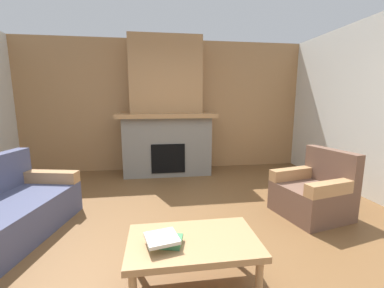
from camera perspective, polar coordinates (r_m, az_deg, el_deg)
name	(u,v)px	position (r m, az deg, el deg)	size (l,w,h in m)	color
ground	(179,241)	(2.86, -2.90, -21.20)	(9.00, 9.00, 0.00)	brown
wall_back_wood_panel	(166,106)	(5.45, -6.02, 8.53)	(6.00, 0.12, 2.70)	#A87A4C
fireplace	(167,116)	(5.08, -5.81, 6.33)	(1.90, 0.82, 2.70)	gray
armchair	(314,193)	(3.67, 26.03, -9.98)	(0.91, 0.91, 0.85)	brown
coffee_table	(193,246)	(2.08, 0.27, -22.13)	(1.00, 0.60, 0.43)	tan
book_stack_near_edge	(164,240)	(1.97, -6.31, -20.89)	(0.30, 0.26, 0.08)	#3D7F4C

